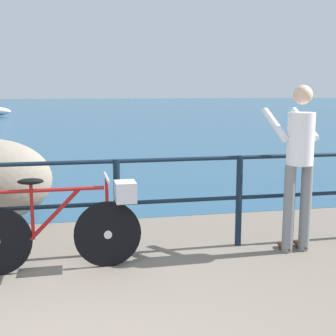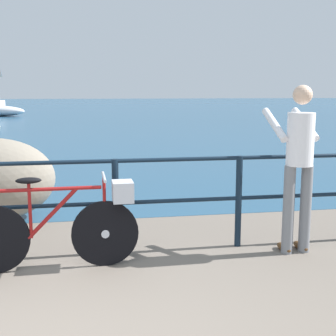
# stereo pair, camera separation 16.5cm
# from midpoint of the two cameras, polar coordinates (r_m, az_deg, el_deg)

# --- Properties ---
(ground_plane) EXTENTS (120.00, 120.00, 0.10)m
(ground_plane) POSITION_cam_midpoint_polar(r_m,az_deg,el_deg) (22.59, -12.35, 4.98)
(ground_plane) COLOR #6B6056
(sea_surface) EXTENTS (120.00, 90.00, 0.01)m
(sea_surface) POSITION_cam_midpoint_polar(r_m,az_deg,el_deg) (51.01, -11.92, 7.57)
(sea_surface) COLOR navy
(sea_surface) RESTS_ON ground_plane
(promenade_railing) EXTENTS (9.54, 0.07, 1.02)m
(promenade_railing) POSITION_cam_midpoint_polar(r_m,az_deg,el_deg) (4.82, -15.46, -3.70)
(promenade_railing) COLOR black
(promenade_railing) RESTS_ON ground_plane
(bicycle) EXTENTS (1.70, 0.48, 0.92)m
(bicycle) POSITION_cam_midpoint_polar(r_m,az_deg,el_deg) (4.52, -13.36, -6.76)
(bicycle) COLOR black
(bicycle) RESTS_ON ground_plane
(person_at_railing) EXTENTS (0.47, 0.65, 1.78)m
(person_at_railing) POSITION_cam_midpoint_polar(r_m,az_deg,el_deg) (4.98, 15.11, 0.91)
(person_at_railing) COLOR slate
(person_at_railing) RESTS_ON ground_plane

